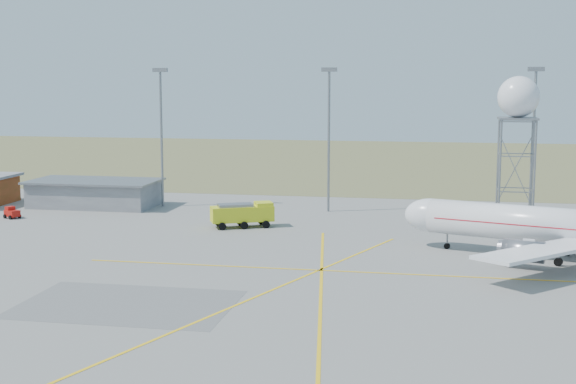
% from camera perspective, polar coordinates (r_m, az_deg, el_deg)
% --- Properties ---
extents(grass_strip, '(400.00, 120.00, 0.03)m').
position_cam_1_polar(grass_strip, '(187.96, 9.04, 2.16)').
color(grass_strip, olive).
rests_on(grass_strip, ground).
extents(building_grey, '(19.00, 10.00, 3.90)m').
position_cam_1_polar(building_grey, '(123.12, -13.60, -0.08)').
color(building_grey, gray).
rests_on(building_grey, ground).
extents(mast_a, '(2.20, 0.50, 20.50)m').
position_cam_1_polar(mast_a, '(120.23, -9.00, 4.69)').
color(mast_a, gray).
rests_on(mast_a, ground).
extents(mast_b, '(2.20, 0.50, 20.50)m').
position_cam_1_polar(mast_b, '(114.22, 2.92, 4.61)').
color(mast_b, gray).
rests_on(mast_b, ground).
extents(mast_c, '(2.20, 0.50, 20.50)m').
position_cam_1_polar(mast_c, '(113.80, 17.07, 4.26)').
color(mast_c, gray).
rests_on(mast_c, ground).
extents(airliner_main, '(33.35, 31.53, 11.58)m').
position_cam_1_polar(airliner_main, '(88.41, 18.21, -2.34)').
color(airliner_main, white).
rests_on(airliner_main, ground).
extents(radar_tower, '(5.32, 5.32, 19.28)m').
position_cam_1_polar(radar_tower, '(107.76, 15.96, 3.44)').
color(radar_tower, gray).
rests_on(radar_tower, ground).
extents(fire_truck, '(8.32, 5.75, 3.18)m').
position_cam_1_polar(fire_truck, '(102.91, -3.16, -1.68)').
color(fire_truck, '#D0D519').
rests_on(fire_truck, ground).
extents(baggage_tug, '(2.44, 2.35, 1.60)m').
position_cam_1_polar(baggage_tug, '(115.86, -19.04, -1.48)').
color(baggage_tug, '#B3130C').
rests_on(baggage_tug, ground).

